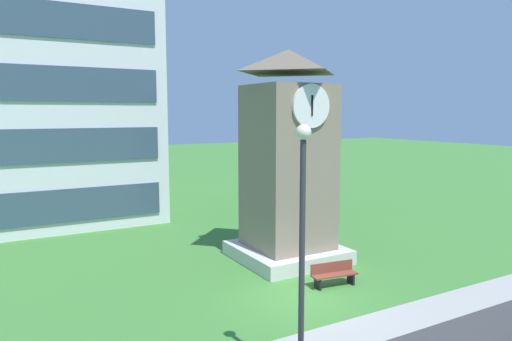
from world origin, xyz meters
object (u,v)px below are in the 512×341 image
clock_tower (288,169)px  park_bench (334,274)px  street_lamp (302,229)px  tree_near_tower (305,144)px

clock_tower → park_bench: clock_tower is taller
street_lamp → clock_tower: bearing=58.7°
tree_near_tower → street_lamp: bearing=-125.5°
clock_tower → street_lamp: 9.77m
clock_tower → street_lamp: (-5.08, -8.35, -0.22)m
clock_tower → street_lamp: size_ratio=1.47×
clock_tower → tree_near_tower: 10.77m
park_bench → street_lamp: size_ratio=0.30×
street_lamp → tree_near_tower: tree_near_tower is taller
park_bench → tree_near_tower: (7.07, 11.95, 3.98)m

